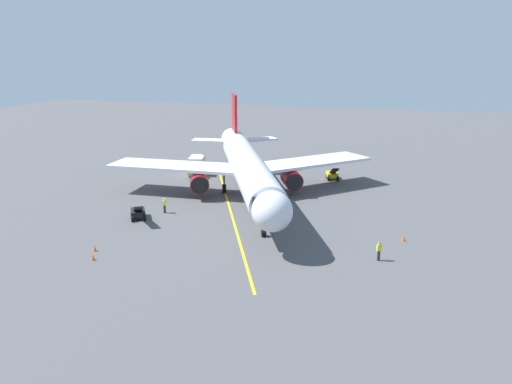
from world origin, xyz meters
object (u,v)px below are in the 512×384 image
Objects in this scene: ground_crew_wing_walker at (164,205)px; safety_cone_wing_port at (93,257)px; airplane at (247,166)px; safety_cone_nose_right at (404,238)px; belt_loader_portside at (138,212)px; box_truck_starboard_side at (197,165)px; ground_crew_marshaller at (379,251)px; safety_cone_nose_left at (95,248)px; belt_loader_near_nose at (332,174)px.

safety_cone_wing_port is (-0.11, 13.80, -0.61)m from ground_crew_wing_walker.
airplane reaches higher than safety_cone_nose_right.
box_truck_starboard_side reaches higher than belt_loader_portside.
ground_crew_marshaller is at bearing 164.18° from ground_crew_wing_walker.
safety_cone_nose_left is 1.00× the size of safety_cone_nose_right.
safety_cone_nose_left and safety_cone_nose_right have the same top height.
airplane is 69.11× the size of safety_cone_nose_left.
ground_crew_wing_walker reaches higher than safety_cone_nose_left.
safety_cone_nose_left is at bearing 12.02° from ground_crew_marshaller.
box_truck_starboard_side is 30.06m from safety_cone_nose_left.
safety_cone_nose_right is at bearing 152.46° from airplane.
ground_crew_wing_walker is (6.96, 8.53, -3.12)m from airplane.
belt_loader_near_nose is at bearing -114.33° from safety_cone_wing_port.
safety_cone_nose_right is (-2.02, -5.44, -0.61)m from ground_crew_marshaller.
ground_crew_marshaller is 1.00× the size of ground_crew_wing_walker.
belt_loader_portside reaches higher than safety_cone_nose_left.
airplane reaches higher than ground_crew_wing_walker.
belt_loader_near_nose reaches higher than safety_cone_nose_left.
ground_crew_wing_walker is at bearing -15.82° from ground_crew_marshaller.
safety_cone_wing_port is (-1.92, 11.12, -0.44)m from belt_loader_portside.
box_truck_starboard_side is at bearing -84.45° from belt_loader_portside.
airplane reaches higher than belt_loader_near_nose.
ground_crew_wing_walker is 25.86m from safety_cone_nose_right.
box_truck_starboard_side is 31.95m from safety_cone_wing_port.
belt_loader_portside is at bearing 53.22° from belt_loader_near_nose.
safety_cone_nose_right is (-26.75, -10.71, 0.00)m from safety_cone_nose_left.
safety_cone_nose_left is at bearing -59.93° from safety_cone_wing_port.
airplane is at bearing 54.36° from belt_loader_near_nose.
belt_loader_portside is at bearing -80.22° from safety_cone_wing_port.
ground_crew_marshaller is at bearing 170.99° from belt_loader_portside.
ground_crew_wing_walker is 0.35× the size of box_truck_starboard_side.
ground_crew_wing_walker is at bearing -94.40° from safety_cone_nose_left.
safety_cone_nose_right is at bearing -158.18° from safety_cone_nose_left.
ground_crew_marshaller and ground_crew_wing_walker have the same top height.
safety_cone_wing_port is at bearing 72.96° from airplane.
box_truck_starboard_side is at bearing -84.50° from safety_cone_nose_left.
ground_crew_marshaller is (-16.84, 15.28, -3.12)m from airplane.
ground_crew_marshaller is 25.93m from belt_loader_portside.
ground_crew_marshaller is 25.29m from safety_cone_nose_left.
airplane is 69.11× the size of safety_cone_nose_right.
belt_loader_portside is 8.21× the size of safety_cone_nose_left.
safety_cone_nose_right is at bearing -177.13° from belt_loader_portside.
belt_loader_near_nose is at bearing -116.95° from safety_cone_nose_left.
box_truck_starboard_side is at bearing 8.53° from belt_loader_near_nose.
safety_cone_nose_right is (-25.82, 1.30, -0.61)m from ground_crew_wing_walker.
box_truck_starboard_side is at bearing -41.75° from ground_crew_marshaller.
safety_cone_nose_left is 2.07m from safety_cone_wing_port.
airplane reaches higher than safety_cone_wing_port.
airplane is 22.95m from ground_crew_marshaller.
belt_loader_portside is (17.57, 23.51, 0.00)m from belt_loader_near_nose.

